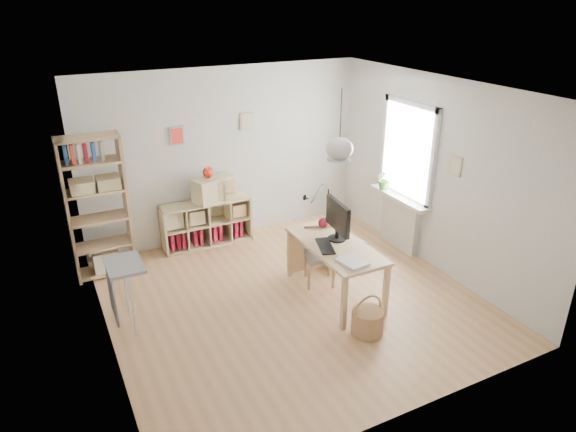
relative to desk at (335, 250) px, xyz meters
name	(u,v)px	position (x,y,z in m)	size (l,w,h in m)	color
ground	(292,299)	(-0.55, 0.15, -0.66)	(4.50, 4.50, 0.00)	tan
room_shell	(340,149)	(0.00, 0.00, 1.34)	(4.50, 4.50, 4.50)	silver
window_unit	(408,151)	(1.68, 0.75, 0.89)	(0.07, 1.16, 1.46)	white
radiator	(400,223)	(1.64, 0.75, -0.26)	(0.10, 0.80, 0.80)	silver
windowsill	(399,198)	(1.59, 0.75, 0.17)	(0.22, 1.20, 0.06)	white
desk	(335,250)	(0.00, 0.00, 0.00)	(0.70, 1.50, 0.75)	tan
cube_shelf	(205,226)	(-1.02, 2.23, -0.36)	(1.40, 0.38, 0.72)	beige
tall_bookshelf	(96,202)	(-2.59, 1.95, 0.43)	(0.80, 0.38, 2.00)	tan
side_table	(120,279)	(-2.59, 0.50, 0.01)	(0.40, 0.55, 0.85)	gray
chair	(319,252)	(0.00, 0.41, -0.21)	(0.50, 0.50, 0.79)	gray
wicker_basket	(367,321)	(-0.09, -0.89, -0.49)	(0.38, 0.37, 0.51)	#9C7446
storage_chest	(343,248)	(0.62, 0.76, -0.46)	(0.71, 0.76, 0.59)	silver
monitor	(338,219)	(0.08, 0.11, 0.39)	(0.24, 0.60, 0.52)	black
keyboard	(325,246)	(-0.16, -0.01, 0.10)	(0.17, 0.44, 0.02)	black
task_lamp	(316,203)	(0.04, 0.59, 0.44)	(0.47, 0.18, 0.51)	black
yarn_ball	(323,223)	(0.11, 0.50, 0.16)	(0.14, 0.14, 0.14)	#550B15
paper_tray	(352,262)	(-0.09, -0.52, 0.11)	(0.27, 0.33, 0.03)	white
drawer_chest	(214,189)	(-0.84, 2.19, 0.25)	(0.66, 0.30, 0.37)	beige
red_vase	(208,172)	(-0.93, 2.19, 0.53)	(0.15, 0.15, 0.18)	maroon
potted_plant	(385,179)	(1.57, 1.10, 0.36)	(0.29, 0.25, 0.32)	#326827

